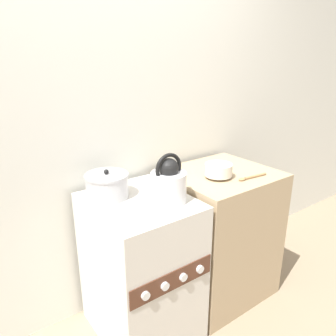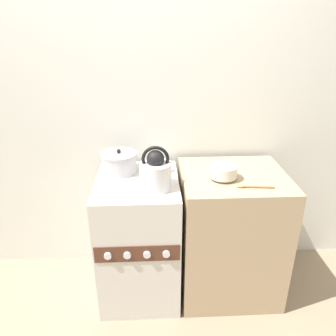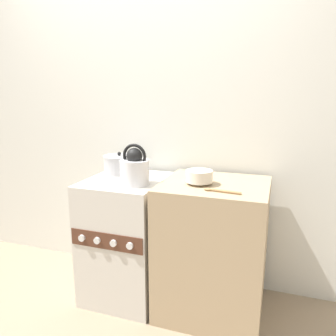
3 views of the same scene
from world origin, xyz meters
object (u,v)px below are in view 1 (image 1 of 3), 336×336
object	(u,v)px
cooking_pot	(107,186)
enamel_bowl	(218,170)
stove	(141,268)
kettle	(169,183)

from	to	relation	value
cooking_pot	enamel_bowl	bearing A→B (deg)	-16.62
stove	kettle	distance (m)	0.57
kettle	cooking_pot	size ratio (longest dim) A/B	1.14
kettle	cooking_pot	distance (m)	0.35
cooking_pot	enamel_bowl	distance (m)	0.69
stove	enamel_bowl	size ratio (longest dim) A/B	5.16
stove	kettle	size ratio (longest dim) A/B	3.22
cooking_pot	enamel_bowl	size ratio (longest dim) A/B	1.41
stove	kettle	world-z (taller)	kettle
enamel_bowl	cooking_pot	bearing A→B (deg)	163.38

